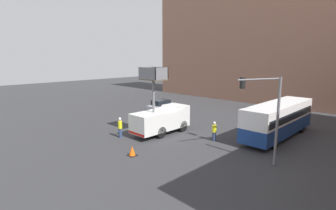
{
  "coord_description": "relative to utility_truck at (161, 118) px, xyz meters",
  "views": [
    {
      "loc": [
        17.63,
        -17.8,
        7.4
      ],
      "look_at": [
        -0.03,
        0.25,
        2.72
      ],
      "focal_mm": 28.0,
      "sensor_mm": 36.0,
      "label": 1
    }
  ],
  "objects": [
    {
      "name": "traffic_cone_near_truck",
      "position": [
        2.53,
        -5.54,
        -1.2
      ],
      "size": [
        0.65,
        0.65,
        0.74
      ],
      "color": "black",
      "rests_on": "ground_plane"
    },
    {
      "name": "parked_car_curbside",
      "position": [
        -7.88,
        7.74,
        -0.79
      ],
      "size": [
        1.75,
        4.33,
        1.52
      ],
      "color": "#A8A8B2",
      "rests_on": "ground_plane"
    },
    {
      "name": "building_backdrop_far",
      "position": [
        0.03,
        26.74,
        9.34
      ],
      "size": [
        44.0,
        10.0,
        21.79
      ],
      "color": "#936651",
      "rests_on": "ground_plane"
    },
    {
      "name": "traffic_light_pole",
      "position": [
        9.67,
        0.83,
        2.61
      ],
      "size": [
        3.85,
        3.6,
        6.09
      ],
      "color": "slate",
      "rests_on": "ground_plane"
    },
    {
      "name": "road_worker_near_truck",
      "position": [
        -1.84,
        -3.52,
        -0.59
      ],
      "size": [
        0.38,
        0.38,
        1.91
      ],
      "rotation": [
        0.0,
        0.0,
        3.53
      ],
      "color": "navy",
      "rests_on": "ground_plane"
    },
    {
      "name": "road_worker_directing",
      "position": [
        4.93,
        1.75,
        -0.68
      ],
      "size": [
        0.38,
        0.38,
        1.76
      ],
      "rotation": [
        0.0,
        0.0,
        0.69
      ],
      "color": "navy",
      "rests_on": "ground_plane"
    },
    {
      "name": "ground_plane",
      "position": [
        0.03,
        0.68,
        -1.55
      ],
      "size": [
        120.0,
        120.0,
        0.0
      ],
      "primitive_type": "plane",
      "color": "#333335"
    },
    {
      "name": "utility_truck",
      "position": [
        0.0,
        0.0,
        0.0
      ],
      "size": [
        2.25,
        6.07,
        6.45
      ],
      "color": "silver",
      "rests_on": "ground_plane"
    },
    {
      "name": "city_bus",
      "position": [
        8.53,
        6.78,
        0.31
      ],
      "size": [
        2.53,
        10.36,
        3.2
      ],
      "rotation": [
        0.0,
        0.0,
        1.46
      ],
      "color": "navy",
      "rests_on": "ground_plane"
    }
  ]
}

